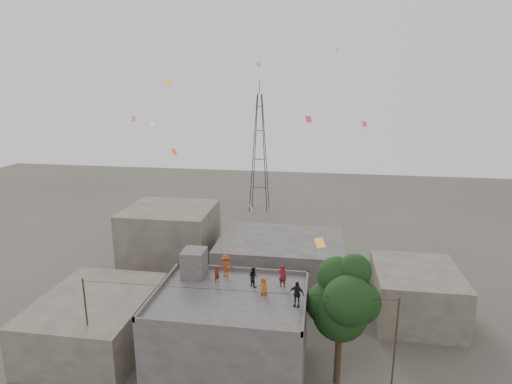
% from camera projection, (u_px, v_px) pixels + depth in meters
% --- Properties ---
extents(ground, '(140.00, 140.00, 0.00)m').
position_uv_depth(ground, '(231.00, 376.00, 29.69)').
color(ground, '#46413A').
rests_on(ground, ground).
extents(main_building, '(10.00, 8.00, 6.10)m').
position_uv_depth(main_building, '(231.00, 337.00, 28.93)').
color(main_building, '#464442').
rests_on(main_building, ground).
extents(parapet, '(10.00, 8.00, 0.30)m').
position_uv_depth(parapet, '(230.00, 294.00, 28.12)').
color(parapet, '#464442').
rests_on(parapet, main_building).
extents(stair_head_box, '(1.60, 1.80, 2.00)m').
position_uv_depth(stair_head_box, '(194.00, 263.00, 30.88)').
color(stair_head_box, '#464442').
rests_on(stair_head_box, main_building).
extents(neighbor_west, '(8.00, 10.00, 4.00)m').
position_uv_depth(neighbor_west, '(96.00, 321.00, 32.75)').
color(neighbor_west, '#554F43').
rests_on(neighbor_west, ground).
extents(neighbor_north, '(12.00, 9.00, 5.00)m').
position_uv_depth(neighbor_north, '(281.00, 263.00, 42.15)').
color(neighbor_north, '#464442').
rests_on(neighbor_north, ground).
extents(neighbor_northwest, '(9.00, 8.00, 7.00)m').
position_uv_depth(neighbor_northwest, '(171.00, 239.00, 45.62)').
color(neighbor_northwest, '#554F43').
rests_on(neighbor_northwest, ground).
extents(neighbor_east, '(7.00, 8.00, 4.40)m').
position_uv_depth(neighbor_east, '(415.00, 294.00, 36.60)').
color(neighbor_east, '#554F43').
rests_on(neighbor_east, ground).
extents(tree, '(4.90, 4.60, 9.10)m').
position_uv_depth(tree, '(343.00, 300.00, 27.63)').
color(tree, black).
rests_on(tree, ground).
extents(utility_line, '(20.12, 0.62, 7.40)m').
position_uv_depth(utility_line, '(234.00, 338.00, 27.46)').
color(utility_line, black).
rests_on(utility_line, ground).
extents(transmission_tower, '(2.97, 2.97, 20.01)m').
position_uv_depth(transmission_tower, '(259.00, 153.00, 66.28)').
color(transmission_tower, black).
rests_on(transmission_tower, ground).
extents(person_red_adult, '(0.68, 0.55, 1.60)m').
position_uv_depth(person_red_adult, '(283.00, 276.00, 29.29)').
color(person_red_adult, maroon).
rests_on(person_red_adult, main_building).
extents(person_orange_child, '(0.71, 0.63, 1.23)m').
position_uv_depth(person_orange_child, '(264.00, 286.00, 28.27)').
color(person_orange_child, '#C45A16').
rests_on(person_orange_child, main_building).
extents(person_dark_child, '(0.85, 0.84, 1.38)m').
position_uv_depth(person_dark_child, '(253.00, 277.00, 29.41)').
color(person_dark_child, black).
rests_on(person_dark_child, main_building).
extents(person_dark_adult, '(1.05, 0.62, 1.67)m').
position_uv_depth(person_dark_adult, '(297.00, 294.00, 26.73)').
color(person_dark_adult, black).
rests_on(person_dark_adult, main_building).
extents(person_orange_adult, '(1.19, 0.87, 1.65)m').
position_uv_depth(person_orange_adult, '(226.00, 266.00, 30.89)').
color(person_orange_adult, '#A63E13').
rests_on(person_orange_adult, main_building).
extents(person_red_child, '(0.50, 0.54, 1.23)m').
position_uv_depth(person_red_child, '(217.00, 274.00, 29.96)').
color(person_red_child, maroon).
rests_on(person_red_child, main_building).
extents(kites, '(17.79, 17.03, 12.34)m').
position_uv_depth(kites, '(257.00, 147.00, 31.46)').
color(kites, '#EB4018').
rests_on(kites, ground).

